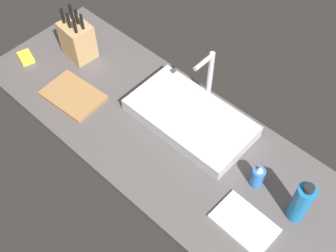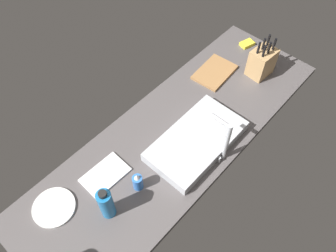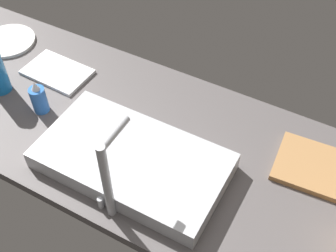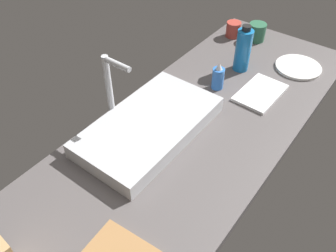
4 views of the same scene
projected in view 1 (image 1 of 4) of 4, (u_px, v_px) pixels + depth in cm
name	position (u px, v px, depth cm)	size (l,w,h in cm)	color
countertop_slab	(175.00, 143.00, 177.84)	(195.66, 64.60, 3.50)	#514C4C
sink_basin	(190.00, 118.00, 179.91)	(54.17, 29.81, 6.07)	#B7BABF
faucet	(209.00, 75.00, 176.95)	(5.50, 12.16, 28.14)	#B7BABF
knife_block	(78.00, 40.00, 200.26)	(15.62, 12.96, 25.98)	tan
cutting_board	(73.00, 95.00, 190.42)	(26.78, 18.41, 1.80)	#9E7042
soap_bottle	(258.00, 176.00, 160.24)	(5.09, 5.09, 12.01)	blue
water_bottle	(301.00, 202.00, 148.50)	(6.92, 6.92, 21.17)	#1970B7
dish_towel	(245.00, 223.00, 153.62)	(23.14, 14.78, 1.20)	white
dish_sponge	(26.00, 57.00, 204.75)	(9.00, 6.00, 2.40)	yellow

